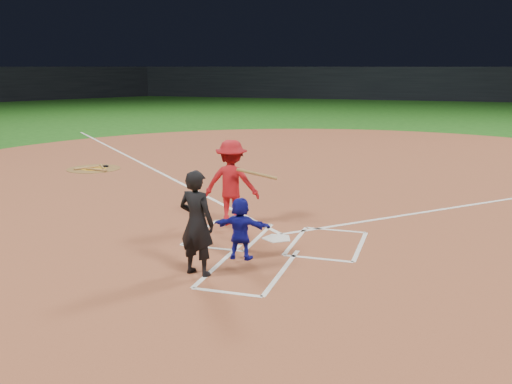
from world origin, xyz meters
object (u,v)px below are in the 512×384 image
(umpire, at_px, (197,223))
(batter_at_plate, at_px, (232,183))
(home_plate, at_px, (277,238))
(on_deck_circle, at_px, (94,169))
(catcher, at_px, (241,228))

(umpire, xyz_separation_m, batter_at_plate, (-0.47, 2.93, 0.04))
(home_plate, distance_m, umpire, 2.47)
(on_deck_circle, bearing_deg, catcher, -43.02)
(home_plate, relative_size, umpire, 0.35)
(umpire, bearing_deg, batter_at_plate, -68.61)
(on_deck_circle, bearing_deg, umpire, -48.24)
(umpire, relative_size, batter_at_plate, 0.95)
(home_plate, xyz_separation_m, umpire, (-0.71, -2.22, 0.84))
(home_plate, relative_size, batter_at_plate, 0.34)
(home_plate, height_order, batter_at_plate, batter_at_plate)
(on_deck_circle, relative_size, catcher, 1.57)
(home_plate, bearing_deg, batter_at_plate, -31.09)
(home_plate, relative_size, catcher, 0.55)
(home_plate, height_order, catcher, catcher)
(on_deck_circle, bearing_deg, home_plate, -36.07)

